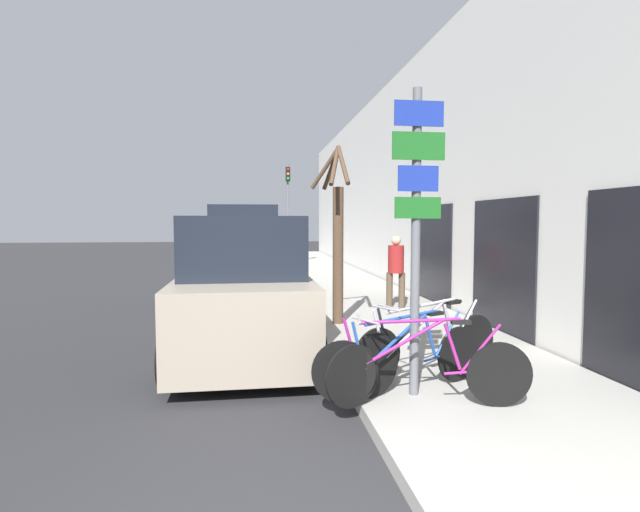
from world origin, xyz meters
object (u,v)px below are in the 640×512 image
bicycle_0 (421,368)px  bicycle_3 (429,342)px  signpost (416,223)px  pedestrian_near (396,266)px  traffic_light (288,200)px  street_tree (337,239)px  bicycle_1 (409,359)px  parked_car_0 (244,294)px  bicycle_2 (429,348)px  parked_car_1 (246,259)px

bicycle_0 → bicycle_3: bearing=-13.6°
signpost → pedestrian_near: 5.82m
traffic_light → street_tree: bearing=-90.2°
bicycle_1 → parked_car_0: (-1.86, 2.37, 0.43)m
street_tree → traffic_light: 13.35m
bicycle_3 → parked_car_0: size_ratio=0.50×
parked_car_0 → traffic_light: 15.09m
bicycle_2 → pedestrian_near: (1.11, 5.16, 0.51)m
parked_car_0 → street_tree: (1.72, 1.55, 0.78)m
bicycle_0 → street_tree: 4.46m
parked_car_1 → bicycle_2: bearing=-71.5°
bicycle_2 → parked_car_0: (-2.21, 2.02, 0.41)m
parked_car_0 → traffic_light: bearing=82.6°
bicycle_3 → parked_car_1: size_ratio=0.50×
parked_car_0 → bicycle_3: bearing=-35.5°
signpost → bicycle_3: bearing=59.8°
bicycle_2 → bicycle_3: bicycle_2 is taller
parked_car_1 → bicycle_1: bearing=-74.7°
signpost → bicycle_1: 1.51m
bicycle_2 → traffic_light: size_ratio=0.49×
bicycle_1 → bicycle_3: same height
bicycle_2 → bicycle_3: size_ratio=1.04×
bicycle_3 → pedestrian_near: pedestrian_near is taller
bicycle_1 → parked_car_0: 3.04m
bicycle_0 → parked_car_0: 3.34m
bicycle_1 → bicycle_2: (0.36, 0.35, 0.03)m
bicycle_1 → bicycle_3: size_ratio=0.96×
bicycle_0 → bicycle_3: 1.20m
bicycle_1 → pedestrian_near: size_ratio=1.27×
signpost → pedestrian_near: (1.42, 5.56, -0.97)m
signpost → parked_car_1: signpost is taller
signpost → traffic_light: traffic_light is taller
parked_car_1 → pedestrian_near: (3.36, -2.27, -0.03)m
bicycle_1 → street_tree: 4.11m
parked_car_1 → pedestrian_near: parked_car_1 is taller
parked_car_0 → pedestrian_near: 4.58m
bicycle_1 → parked_car_1: bearing=-11.6°
bicycle_3 → pedestrian_near: bearing=-34.3°
parked_car_0 → parked_car_1: bearing=89.8°
bicycle_3 → parked_car_0: parked_car_0 is taller
parked_car_0 → parked_car_1: (-0.03, 5.42, 0.14)m
signpost → bicycle_2: size_ratio=1.52×
parked_car_0 → parked_car_1: parked_car_1 is taller
bicycle_3 → parked_car_1: parked_car_1 is taller
street_tree → signpost: bearing=-87.3°
bicycle_3 → bicycle_1: bearing=123.1°
bicycle_1 → bicycle_0: bearing=155.5°
bicycle_1 → street_tree: (-0.14, 3.93, 1.22)m
signpost → bicycle_1: bearing=136.7°
parked_car_0 → bicycle_2: bearing=-43.0°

